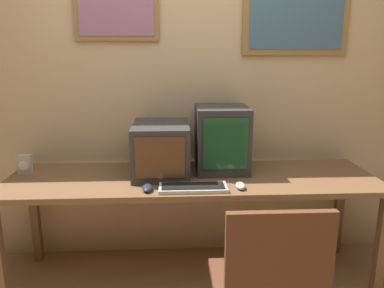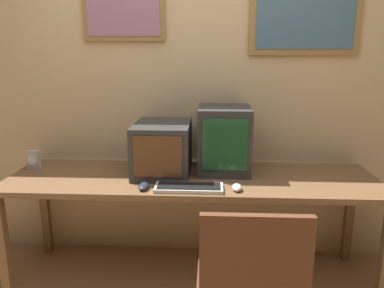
{
  "view_description": "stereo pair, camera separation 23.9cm",
  "coord_description": "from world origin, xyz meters",
  "px_view_note": "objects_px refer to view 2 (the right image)",
  "views": [
    {
      "loc": [
        -0.12,
        -1.36,
        1.54
      ],
      "look_at": [
        0.0,
        0.96,
        0.97
      ],
      "focal_mm": 35.0,
      "sensor_mm": 36.0,
      "label": 1
    },
    {
      "loc": [
        0.12,
        -1.36,
        1.54
      ],
      "look_at": [
        0.0,
        0.96,
        0.97
      ],
      "focal_mm": 35.0,
      "sensor_mm": 36.0,
      "label": 2
    }
  ],
  "objects_px": {
    "mouse_far_corner": "(144,186)",
    "desk_clock": "(34,160)",
    "monitor_right": "(224,139)",
    "monitor_left": "(163,148)",
    "mouse_near_keyboard": "(237,187)",
    "keyboard_main": "(189,188)"
  },
  "relations": [
    {
      "from": "mouse_far_corner",
      "to": "desk_clock",
      "type": "bearing_deg",
      "value": 156.78
    },
    {
      "from": "monitor_right",
      "to": "monitor_left",
      "type": "bearing_deg",
      "value": -170.9
    },
    {
      "from": "mouse_near_keyboard",
      "to": "desk_clock",
      "type": "bearing_deg",
      "value": 165.73
    },
    {
      "from": "monitor_left",
      "to": "monitor_right",
      "type": "height_order",
      "value": "monitor_right"
    },
    {
      "from": "monitor_right",
      "to": "mouse_near_keyboard",
      "type": "distance_m",
      "value": 0.44
    },
    {
      "from": "monitor_left",
      "to": "keyboard_main",
      "type": "xyz_separation_m",
      "value": [
        0.19,
        -0.32,
        -0.16
      ]
    },
    {
      "from": "mouse_near_keyboard",
      "to": "desk_clock",
      "type": "height_order",
      "value": "desk_clock"
    },
    {
      "from": "mouse_near_keyboard",
      "to": "mouse_far_corner",
      "type": "height_order",
      "value": "mouse_near_keyboard"
    },
    {
      "from": "mouse_far_corner",
      "to": "desk_clock",
      "type": "relative_size",
      "value": 0.9
    },
    {
      "from": "desk_clock",
      "to": "keyboard_main",
      "type": "bearing_deg",
      "value": -17.78
    },
    {
      "from": "monitor_right",
      "to": "desk_clock",
      "type": "bearing_deg",
      "value": -178.74
    },
    {
      "from": "keyboard_main",
      "to": "mouse_near_keyboard",
      "type": "height_order",
      "value": "mouse_near_keyboard"
    },
    {
      "from": "monitor_right",
      "to": "mouse_far_corner",
      "type": "xyz_separation_m",
      "value": [
        -0.48,
        -0.39,
        -0.2
      ]
    },
    {
      "from": "mouse_near_keyboard",
      "to": "mouse_far_corner",
      "type": "bearing_deg",
      "value": -179.43
    },
    {
      "from": "mouse_near_keyboard",
      "to": "desk_clock",
      "type": "distance_m",
      "value": 1.43
    },
    {
      "from": "mouse_far_corner",
      "to": "desk_clock",
      "type": "height_order",
      "value": "desk_clock"
    },
    {
      "from": "mouse_far_corner",
      "to": "keyboard_main",
      "type": "bearing_deg",
      "value": 0.89
    },
    {
      "from": "monitor_right",
      "to": "mouse_near_keyboard",
      "type": "xyz_separation_m",
      "value": [
        0.07,
        -0.38,
        -0.2
      ]
    },
    {
      "from": "monitor_right",
      "to": "desk_clock",
      "type": "height_order",
      "value": "monitor_right"
    },
    {
      "from": "monitor_right",
      "to": "keyboard_main",
      "type": "distance_m",
      "value": 0.48
    },
    {
      "from": "monitor_right",
      "to": "desk_clock",
      "type": "xyz_separation_m",
      "value": [
        -1.32,
        -0.03,
        -0.15
      ]
    },
    {
      "from": "monitor_left",
      "to": "monitor_right",
      "type": "relative_size",
      "value": 1.1
    }
  ]
}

